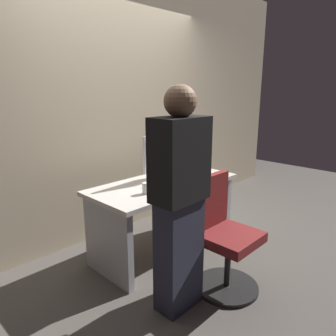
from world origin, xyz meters
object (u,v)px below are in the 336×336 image
(desk, at_px, (164,203))
(cell_phone, at_px, (211,175))
(person_at_desk, at_px, (179,201))
(cup_near_keyboard, at_px, (146,188))
(mouse, at_px, (183,176))
(book_stack, at_px, (178,165))
(monitor, at_px, (163,153))
(office_chair, at_px, (223,239))
(keyboard, at_px, (164,184))

(desk, xyz_separation_m, cell_phone, (0.50, -0.19, 0.22))
(person_at_desk, bearing_deg, cup_near_keyboard, 72.34)
(person_at_desk, bearing_deg, desk, 51.87)
(mouse, height_order, cell_phone, mouse)
(book_stack, bearing_deg, monitor, -163.56)
(monitor, distance_m, mouse, 0.31)
(office_chair, xyz_separation_m, mouse, (0.33, 0.73, 0.31))
(cell_phone, bearing_deg, office_chair, -155.93)
(cup_near_keyboard, bearing_deg, keyboard, 13.13)
(mouse, distance_m, book_stack, 0.30)
(monitor, height_order, keyboard, monitor)
(person_at_desk, distance_m, cup_near_keyboard, 0.58)
(office_chair, relative_size, monitor, 1.74)
(keyboard, relative_size, book_stack, 2.01)
(office_chair, distance_m, keyboard, 0.77)
(mouse, bearing_deg, office_chair, -114.59)
(keyboard, bearing_deg, book_stack, 29.72)
(desk, xyz_separation_m, mouse, (0.24, -0.03, 0.24))
(office_chair, bearing_deg, book_stack, 61.64)
(person_at_desk, height_order, mouse, person_at_desk)
(mouse, height_order, cup_near_keyboard, cup_near_keyboard)
(mouse, relative_size, book_stack, 0.47)
(desk, distance_m, cup_near_keyboard, 0.46)
(cell_phone, bearing_deg, mouse, 130.24)
(keyboard, height_order, mouse, mouse)
(office_chair, distance_m, monitor, 1.05)
(cup_near_keyboard, xyz_separation_m, book_stack, (0.78, 0.33, 0.01))
(monitor, bearing_deg, book_stack, 16.44)
(cup_near_keyboard, height_order, book_stack, book_stack)
(cup_near_keyboard, bearing_deg, book_stack, 23.02)
(monitor, bearing_deg, keyboard, -132.87)
(desk, relative_size, cup_near_keyboard, 15.09)
(desk, relative_size, office_chair, 1.59)
(desk, xyz_separation_m, book_stack, (0.42, 0.20, 0.28))
(book_stack, bearing_deg, person_at_desk, -137.41)
(mouse, bearing_deg, cell_phone, -29.89)
(cell_phone, bearing_deg, person_at_desk, -174.58)
(keyboard, xyz_separation_m, mouse, (0.30, 0.03, 0.01))
(monitor, height_order, cup_near_keyboard, monitor)
(office_chair, bearing_deg, monitor, 77.76)
(cup_near_keyboard, relative_size, book_stack, 0.46)
(office_chair, height_order, mouse, office_chair)
(person_at_desk, relative_size, book_stack, 7.67)
(mouse, distance_m, cup_near_keyboard, 0.60)
(person_at_desk, height_order, cup_near_keyboard, person_at_desk)
(office_chair, distance_m, cup_near_keyboard, 0.77)
(monitor, bearing_deg, cell_phone, -35.13)
(keyboard, distance_m, book_stack, 0.55)
(book_stack, bearing_deg, mouse, -128.48)
(person_at_desk, bearing_deg, keyboard, 52.72)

